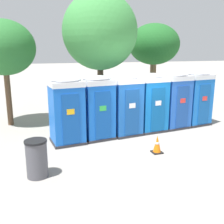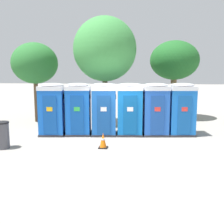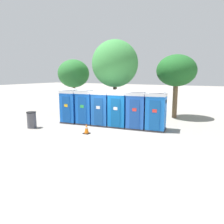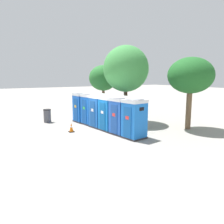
{
  "view_description": "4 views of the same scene",
  "coord_description": "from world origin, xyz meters",
  "views": [
    {
      "loc": [
        -4.47,
        -9.68,
        3.53
      ],
      "look_at": [
        -1.27,
        0.31,
        1.01
      ],
      "focal_mm": 42.0,
      "sensor_mm": 36.0,
      "label": 1
    },
    {
      "loc": [
        1.3,
        -12.16,
        3.03
      ],
      "look_at": [
        -0.29,
        0.43,
        1.12
      ],
      "focal_mm": 42.0,
      "sensor_mm": 36.0,
      "label": 2
    },
    {
      "loc": [
        7.1,
        -12.47,
        3.54
      ],
      "look_at": [
        0.08,
        0.47,
        0.99
      ],
      "focal_mm": 35.0,
      "sensor_mm": 36.0,
      "label": 3
    },
    {
      "loc": [
        13.54,
        -7.11,
        3.79
      ],
      "look_at": [
        0.85,
        0.56,
        1.34
      ],
      "focal_mm": 35.0,
      "sensor_mm": 36.0,
      "label": 4
    }
  ],
  "objects": [
    {
      "name": "ground_plane",
      "position": [
        0.0,
        0.0,
        0.0
      ],
      "size": [
        120.0,
        120.0,
        0.0
      ],
      "primitive_type": "plane",
      "color": "gray"
    },
    {
      "name": "portapotty_0",
      "position": [
        -3.16,
        0.03,
        1.28
      ],
      "size": [
        1.33,
        1.32,
        2.54
      ],
      "color": "#2D2D33",
      "rests_on": "ground"
    },
    {
      "name": "portapotty_1",
      "position": [
        -1.92,
        0.23,
        1.28
      ],
      "size": [
        1.34,
        1.34,
        2.54
      ],
      "color": "#2D2D33",
      "rests_on": "ground"
    },
    {
      "name": "portapotty_2",
      "position": [
        -0.67,
        0.34,
        1.28
      ],
      "size": [
        1.33,
        1.34,
        2.54
      ],
      "color": "#2D2D33",
      "rests_on": "ground"
    },
    {
      "name": "portapotty_3",
      "position": [
        0.57,
        0.49,
        1.28
      ],
      "size": [
        1.33,
        1.31,
        2.54
      ],
      "color": "#2D2D33",
      "rests_on": "ground"
    },
    {
      "name": "portapotty_4",
      "position": [
        1.82,
        0.64,
        1.28
      ],
      "size": [
        1.37,
        1.35,
        2.54
      ],
      "color": "#2D2D33",
      "rests_on": "ground"
    },
    {
      "name": "portapotty_5",
      "position": [
        3.07,
        0.8,
        1.28
      ],
      "size": [
        1.39,
        1.36,
        2.54
      ],
      "color": "#2D2D33",
      "rests_on": "ground"
    },
    {
      "name": "street_tree_0",
      "position": [
        -1.02,
        2.98,
        4.34
      ],
      "size": [
        3.61,
        3.61,
        6.19
      ],
      "color": "#4C3826",
      "rests_on": "ground"
    },
    {
      "name": "street_tree_1",
      "position": [
        -5.41,
        3.34,
        3.58
      ],
      "size": [
        2.79,
        2.79,
        4.85
      ],
      "color": "brown",
      "rests_on": "ground"
    },
    {
      "name": "street_tree_2",
      "position": [
        3.17,
        5.57,
        3.8
      ],
      "size": [
        3.17,
        3.17,
        5.1
      ],
      "color": "brown",
      "rests_on": "ground"
    },
    {
      "name": "trash_can",
      "position": [
        -4.4,
        -2.53,
        0.55
      ],
      "size": [
        0.63,
        0.63,
        1.09
      ],
      "color": "#4C4C54",
      "rests_on": "ground"
    },
    {
      "name": "traffic_cone",
      "position": [
        -0.35,
        -1.98,
        0.31
      ],
      "size": [
        0.36,
        0.36,
        0.64
      ],
      "color": "black",
      "rests_on": "ground"
    }
  ]
}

